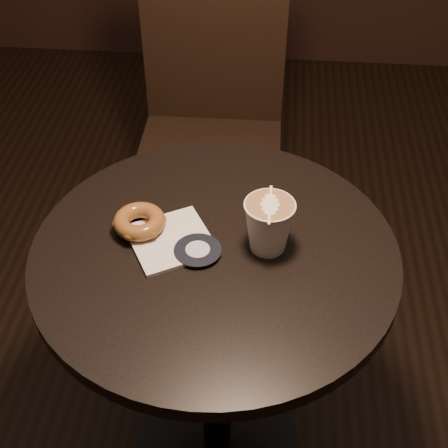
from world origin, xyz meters
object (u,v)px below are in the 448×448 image
at_px(cafe_table, 216,316).
at_px(chair, 212,103).
at_px(doughnut, 139,221).
at_px(pastry_bag, 171,240).
at_px(latte_cup, 269,226).

relative_size(cafe_table, chair, 0.70).
xyz_separation_m(cafe_table, doughnut, (-0.15, 0.03, 0.22)).
bearing_deg(chair, pastry_bag, -90.37).
bearing_deg(cafe_table, latte_cup, 7.25).
bearing_deg(latte_cup, chair, 104.00).
relative_size(chair, doughnut, 10.58).
bearing_deg(pastry_bag, chair, 61.17).
distance_m(cafe_table, chair, 0.78).
height_order(cafe_table, pastry_bag, pastry_bag).
height_order(pastry_bag, doughnut, doughnut).
xyz_separation_m(chair, pastry_bag, (0.01, -0.77, 0.16)).
bearing_deg(doughnut, chair, 85.46).
relative_size(cafe_table, doughnut, 7.44).
distance_m(cafe_table, pastry_bag, 0.22).
distance_m(chair, latte_cup, 0.81).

